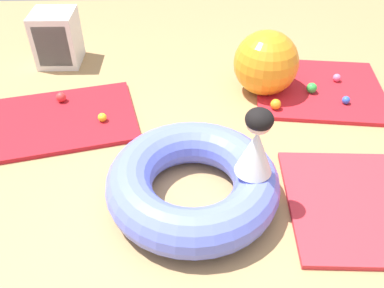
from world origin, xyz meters
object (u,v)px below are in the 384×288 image
Objects in this scene: play_ball_orange at (276,104)px; storage_cube at (57,39)px; inflatable_cushion at (193,183)px; play_ball_pink at (337,78)px; exercise_ball_large at (266,63)px; play_ball_green at (312,88)px; play_ball_yellow at (102,117)px; play_ball_blue at (346,100)px; play_ball_red at (61,97)px; child_in_white at (256,143)px; play_ball_teal at (291,71)px.

play_ball_orange is 0.17× the size of storage_cube.
inflatable_cushion is 15.36× the size of play_ball_pink.
exercise_ball_large is at bearing 62.89° from inflatable_cushion.
play_ball_green is 2.00m from play_ball_yellow.
play_ball_orange is at bearing -174.02° from play_ball_blue.
play_ball_orange is at bearing -146.07° from play_ball_green.
inflatable_cushion reaches higher than play_ball_green.
storage_cube is (-0.20, 0.84, 0.19)m from play_ball_red.
child_in_white is 1.58m from play_ball_yellow.
child_in_white reaches higher than play_ball_teal.
play_ball_blue is (0.67, 0.07, -0.01)m from play_ball_orange.
play_ball_orange reaches higher than play_ball_teal.
play_ball_blue is 0.13× the size of storage_cube.
play_ball_blue is at bearing 171.95° from child_in_white.
play_ball_yellow is (-1.56, -0.15, -0.01)m from play_ball_orange.
play_ball_orange is at bearing -24.83° from storage_cube.
exercise_ball_large reaches higher than play_ball_yellow.
play_ball_green is 1.28× the size of play_ball_pink.
play_ball_teal is (-0.12, 0.37, -0.02)m from play_ball_green.
inflatable_cushion is 1.95× the size of exercise_ball_large.
play_ball_red is 2.71m from play_ball_pink.
exercise_ball_large is at bearing -172.35° from play_ball_pink.
play_ball_red is at bearing -168.29° from play_ball_teal.
play_ball_yellow is at bearing -156.65° from play_ball_teal.
child_in_white reaches higher than play_ball_pink.
child_in_white is 7.69× the size of play_ball_teal.
exercise_ball_large is at bearing 5.92° from play_ball_red.
play_ball_orange is at bearing 53.45° from inflatable_cushion.
play_ball_yellow is at bearing -160.78° from exercise_ball_large.
exercise_ball_large is (-0.45, 0.10, 0.22)m from play_ball_green.
storage_cube is at bearing 163.98° from play_ball_green.
play_ball_yellow is at bearing -167.84° from play_ball_green.
play_ball_red is at bearing -177.65° from play_ball_green.
play_ball_pink reaches higher than play_ball_teal.
exercise_ball_large is at bearing -158.95° from child_in_white.
play_ball_yellow is 1.03× the size of play_ball_blue.
play_ball_green is at bearing -175.88° from child_in_white.
play_ball_green is at bearing -16.02° from storage_cube.
play_ball_blue is at bearing 5.72° from play_ball_yellow.
exercise_ball_large is 1.10× the size of storage_cube.
inflatable_cushion reaches higher than play_ball_blue.
inflatable_cushion reaches higher than play_ball_yellow.
play_ball_teal is 0.11× the size of storage_cube.
play_ball_pink is at bearing 33.76° from play_ball_orange.
play_ball_orange is at bearing -4.91° from play_ball_red.
play_ball_teal is (2.27, 0.47, -0.01)m from play_ball_red.
play_ball_green is at bearing -146.46° from play_ball_pink.
play_ball_orange is (0.78, 1.06, -0.07)m from inflatable_cushion.
play_ball_green is 0.16× the size of exercise_ball_large.
play_ball_green is 1.35× the size of play_ball_blue.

